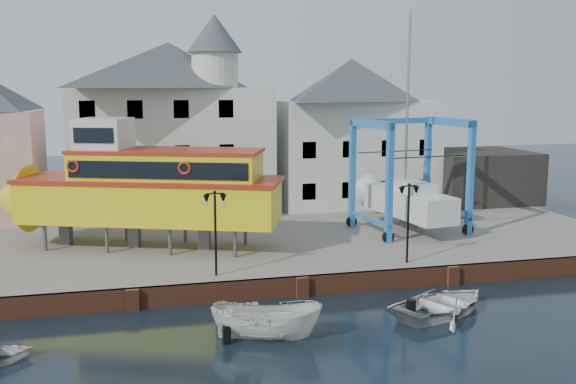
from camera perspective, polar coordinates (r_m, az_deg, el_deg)
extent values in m
plane|color=black|center=(31.58, 1.24, -9.29)|extent=(140.00, 140.00, 0.00)
cube|color=slate|center=(41.76, -2.63, -3.92)|extent=(44.00, 22.00, 1.00)
cube|color=brown|center=(31.53, 1.18, -8.36)|extent=(44.00, 0.25, 1.00)
cube|color=brown|center=(30.42, -13.66, -9.30)|extent=(0.60, 0.36, 1.00)
cube|color=brown|center=(31.37, 1.26, -8.45)|extent=(0.60, 0.36, 1.00)
cube|color=brown|center=(34.22, 14.43, -7.22)|extent=(0.60, 0.36, 1.00)
cube|color=silver|center=(47.71, -10.33, 3.69)|extent=(14.00, 8.00, 9.00)
pyramid|color=#393F44|center=(47.51, -10.55, 11.03)|extent=(14.00, 8.00, 3.20)
cube|color=black|center=(44.19, -17.04, -0.81)|extent=(1.00, 0.08, 1.20)
cube|color=black|center=(44.10, -13.15, -0.66)|extent=(1.00, 0.08, 1.20)
cube|color=black|center=(44.21, -9.27, -0.51)|extent=(1.00, 0.08, 1.20)
cube|color=black|center=(44.53, -5.41, -0.36)|extent=(1.00, 0.08, 1.20)
cube|color=black|center=(43.78, -17.23, 3.06)|extent=(1.00, 0.08, 1.20)
cube|color=black|center=(43.69, -13.30, 3.21)|extent=(1.00, 0.08, 1.20)
cube|color=black|center=(43.80, -9.37, 3.36)|extent=(1.00, 0.08, 1.20)
cube|color=black|center=(44.12, -5.47, 3.48)|extent=(1.00, 0.08, 1.20)
cube|color=black|center=(43.57, -17.42, 6.98)|extent=(1.00, 0.08, 1.20)
cube|color=black|center=(43.48, -13.45, 7.15)|extent=(1.00, 0.08, 1.20)
cube|color=black|center=(43.59, -9.47, 7.28)|extent=(1.00, 0.08, 1.20)
cube|color=black|center=(43.91, -5.54, 7.38)|extent=(1.00, 0.08, 1.20)
cylinder|color=silver|center=(45.38, -6.51, 10.71)|extent=(3.20, 3.20, 2.40)
cone|color=#393F44|center=(45.51, -6.57, 13.85)|extent=(3.80, 3.80, 2.60)
cube|color=silver|center=(50.99, 5.59, 3.59)|extent=(12.00, 8.00, 8.00)
pyramid|color=#393F44|center=(50.73, 5.69, 9.90)|extent=(12.00, 8.00, 3.20)
cube|color=black|center=(46.22, 1.88, 0.03)|extent=(1.00, 0.08, 1.20)
cube|color=black|center=(47.10, 5.40, 0.17)|extent=(1.00, 0.08, 1.20)
cube|color=black|center=(48.15, 8.77, 0.31)|extent=(1.00, 0.08, 1.20)
cube|color=black|center=(49.36, 12.00, 0.43)|extent=(1.00, 0.08, 1.20)
cube|color=black|center=(45.83, 1.90, 3.74)|extent=(1.00, 0.08, 1.20)
cube|color=black|center=(46.72, 5.45, 3.81)|extent=(1.00, 0.08, 1.20)
cube|color=black|center=(47.78, 8.86, 3.86)|extent=(1.00, 0.08, 1.20)
cube|color=black|center=(49.00, 12.12, 3.90)|extent=(1.00, 0.08, 1.20)
cube|color=black|center=(53.58, 16.43, 1.38)|extent=(8.00, 7.00, 4.00)
cylinder|color=black|center=(31.16, -6.46, -3.86)|extent=(0.12, 0.12, 4.00)
cube|color=black|center=(30.75, -6.53, -0.14)|extent=(0.90, 0.06, 0.06)
sphere|color=black|center=(30.74, -6.53, -0.01)|extent=(0.16, 0.16, 0.16)
cone|color=black|center=(30.76, -7.26, -0.67)|extent=(0.32, 0.32, 0.45)
sphere|color=silver|center=(30.79, -7.25, -1.00)|extent=(0.18, 0.18, 0.18)
cone|color=black|center=(30.85, -5.78, -0.61)|extent=(0.32, 0.32, 0.45)
sphere|color=silver|center=(30.88, -5.78, -0.94)|extent=(0.18, 0.18, 0.18)
cylinder|color=black|center=(33.83, 10.61, -2.91)|extent=(0.12, 0.12, 4.00)
cube|color=black|center=(33.46, 10.72, 0.53)|extent=(0.90, 0.06, 0.06)
sphere|color=black|center=(33.45, 10.72, 0.65)|extent=(0.16, 0.16, 0.16)
cone|color=black|center=(33.34, 10.08, 0.04)|extent=(0.32, 0.32, 0.45)
sphere|color=silver|center=(33.37, 10.07, -0.26)|extent=(0.18, 0.18, 0.18)
cone|color=black|center=(33.67, 11.33, 0.10)|extent=(0.32, 0.32, 0.45)
sphere|color=silver|center=(33.69, 11.32, -0.21)|extent=(0.18, 0.18, 0.18)
cylinder|color=#59595E|center=(38.39, -20.79, -3.77)|extent=(0.26, 0.26, 1.55)
cylinder|color=#59595E|center=(40.89, -18.89, -2.89)|extent=(0.26, 0.26, 1.55)
cylinder|color=#59595E|center=(36.84, -15.81, -4.05)|extent=(0.26, 0.26, 1.55)
cylinder|color=#59595E|center=(39.44, -14.17, -3.10)|extent=(0.26, 0.26, 1.55)
cylinder|color=#59595E|center=(35.58, -10.44, -4.32)|extent=(0.26, 0.26, 1.55)
cylinder|color=#59595E|center=(38.27, -9.13, -3.31)|extent=(0.26, 0.26, 1.55)
cylinder|color=#59595E|center=(34.66, -4.73, -4.56)|extent=(0.26, 0.26, 1.55)
cylinder|color=#59595E|center=(37.41, -3.81, -3.50)|extent=(0.26, 0.26, 1.55)
cube|color=#59595E|center=(39.40, -19.14, -3.35)|extent=(0.76, 0.70, 1.55)
cube|color=#59595E|center=(37.76, -13.51, -3.63)|extent=(0.76, 0.70, 1.55)
cube|color=#59595E|center=(36.50, -7.43, -3.89)|extent=(0.76, 0.70, 1.55)
cube|color=yellow|center=(37.02, -12.13, -0.82)|extent=(14.89, 8.84, 2.27)
cone|color=yellow|center=(40.58, -23.33, -0.50)|extent=(3.52, 4.47, 3.92)
cube|color=#A32516|center=(36.83, -12.20, 1.08)|extent=(15.24, 9.10, 0.23)
cube|color=yellow|center=(36.40, -10.71, 2.18)|extent=(10.89, 6.97, 1.65)
cube|color=black|center=(34.72, -11.62, 1.89)|extent=(9.27, 3.61, 0.93)
cube|color=black|center=(38.08, -9.88, 2.59)|extent=(9.27, 3.61, 0.93)
cube|color=#A32516|center=(36.30, -10.75, 3.62)|extent=(11.12, 7.14, 0.19)
cube|color=silver|center=(37.51, -16.06, 4.89)|extent=(3.47, 3.47, 1.88)
cube|color=black|center=(36.25, -16.92, 4.84)|extent=(2.13, 0.86, 0.83)
torus|color=#A32516|center=(36.43, -18.58, 2.18)|extent=(0.73, 0.39, 0.72)
torus|color=#A32516|center=(34.18, -9.20, 2.11)|extent=(0.73, 0.39, 0.72)
cube|color=#2174B1|center=(37.59, 9.01, 0.72)|extent=(0.40, 0.40, 7.04)
cylinder|color=black|center=(38.19, 8.89, -3.98)|extent=(0.73, 0.35, 0.70)
cube|color=#2174B1|center=(41.64, 5.74, 1.63)|extent=(0.40, 0.40, 7.04)
cylinder|color=black|center=(42.18, 5.67, -2.64)|extent=(0.73, 0.35, 0.70)
cube|color=#2174B1|center=(40.76, 15.90, 1.14)|extent=(0.40, 0.40, 7.04)
cylinder|color=black|center=(41.31, 15.71, -3.21)|extent=(0.73, 0.35, 0.70)
cube|color=#2174B1|center=(44.52, 12.25, 1.96)|extent=(0.40, 0.40, 7.04)
cylinder|color=black|center=(45.03, 12.11, -2.04)|extent=(0.73, 0.35, 0.70)
cube|color=#2174B1|center=(39.27, 7.39, 6.03)|extent=(1.05, 5.03, 0.49)
cube|color=#2174B1|center=(40.03, 7.21, -2.37)|extent=(0.95, 5.01, 0.21)
cube|color=#2174B1|center=(42.31, 14.18, 6.06)|extent=(1.05, 5.03, 0.49)
cube|color=#2174B1|center=(43.02, 13.87, -1.75)|extent=(0.95, 5.01, 0.21)
cube|color=#2174B1|center=(42.70, 9.22, 6.25)|extent=(6.02, 1.19, 0.35)
cube|color=silver|center=(41.30, 10.69, -0.95)|extent=(3.34, 7.79, 1.61)
cone|color=silver|center=(45.09, 7.67, -0.01)|extent=(2.51, 1.92, 2.31)
cube|color=#59595E|center=(41.52, 10.65, -2.52)|extent=(0.49, 1.83, 0.70)
cube|color=silver|center=(40.70, 11.12, 0.46)|extent=(2.01, 3.21, 0.60)
cylinder|color=#99999E|center=(41.09, 10.59, 7.89)|extent=(0.18, 0.18, 11.06)
cube|color=black|center=(39.36, 12.24, 3.07)|extent=(5.40, 0.88, 0.05)
cube|color=black|center=(42.40, 9.52, 3.60)|extent=(5.40, 0.88, 0.05)
imported|color=silver|center=(26.59, -1.95, -12.96)|extent=(4.86, 3.19, 1.76)
imported|color=silver|center=(30.28, 13.66, -10.39)|extent=(6.33, 5.61, 1.09)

